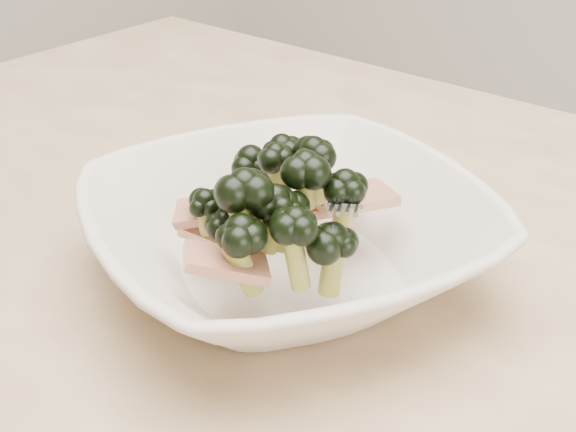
# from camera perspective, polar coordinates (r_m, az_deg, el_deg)

# --- Properties ---
(dining_table) EXTENTS (1.20, 0.80, 0.75)m
(dining_table) POSITION_cam_1_polar(r_m,az_deg,el_deg) (0.65, 2.75, -10.53)
(dining_table) COLOR tan
(dining_table) RESTS_ON ground
(broccoli_dish) EXTENTS (0.36, 0.36, 0.11)m
(broccoli_dish) POSITION_cam_1_polar(r_m,az_deg,el_deg) (0.55, -0.06, -1.16)
(broccoli_dish) COLOR beige
(broccoli_dish) RESTS_ON dining_table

